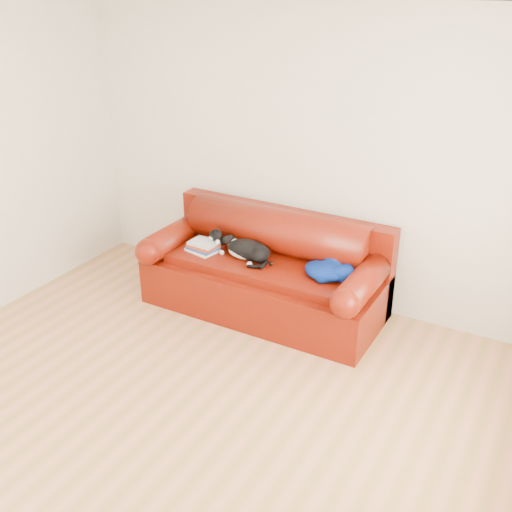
{
  "coord_description": "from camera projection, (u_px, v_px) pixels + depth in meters",
  "views": [
    {
      "loc": [
        2.12,
        -2.64,
        2.78
      ],
      "look_at": [
        -0.14,
        1.35,
        0.59
      ],
      "focal_mm": 42.0,
      "sensor_mm": 36.0,
      "label": 1
    }
  ],
  "objects": [
    {
      "name": "sofa_base",
      "position": [
        264.0,
        286.0,
        5.35
      ],
      "size": [
        2.1,
        0.9,
        0.5
      ],
      "color": "#3B0A02",
      "rests_on": "ground"
    },
    {
      "name": "cat",
      "position": [
        248.0,
        250.0,
        5.22
      ],
      "size": [
        0.56,
        0.34,
        0.21
      ],
      "rotation": [
        0.0,
        0.0,
        -0.31
      ],
      "color": "black",
      "rests_on": "sofa_base"
    },
    {
      "name": "sofa_back",
      "position": [
        277.0,
        245.0,
        5.41
      ],
      "size": [
        2.1,
        1.01,
        0.88
      ],
      "color": "#3B0A02",
      "rests_on": "ground"
    },
    {
      "name": "book_stack",
      "position": [
        203.0,
        246.0,
        5.37
      ],
      "size": [
        0.3,
        0.25,
        0.1
      ],
      "rotation": [
        0.0,
        0.0,
        -0.13
      ],
      "color": "white",
      "rests_on": "sofa_base"
    },
    {
      "name": "room_shell",
      "position": [
        182.0,
        184.0,
        3.45
      ],
      "size": [
        4.52,
        4.02,
        2.61
      ],
      "color": "beige",
      "rests_on": "ground"
    },
    {
      "name": "ground",
      "position": [
        179.0,
        408.0,
        4.21
      ],
      "size": [
        4.5,
        4.5,
        0.0
      ],
      "primitive_type": "plane",
      "color": "olive",
      "rests_on": "ground"
    },
    {
      "name": "blanket",
      "position": [
        329.0,
        270.0,
        4.92
      ],
      "size": [
        0.51,
        0.42,
        0.13
      ],
      "rotation": [
        0.0,
        0.0,
        0.35
      ],
      "color": "#02114E",
      "rests_on": "sofa_base"
    }
  ]
}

